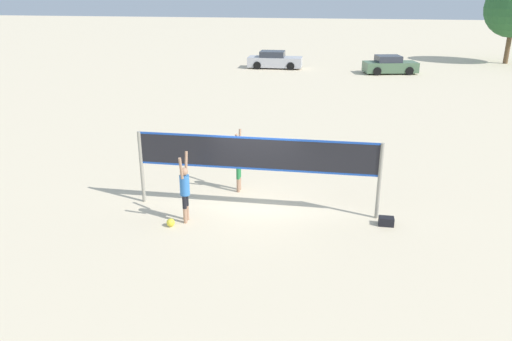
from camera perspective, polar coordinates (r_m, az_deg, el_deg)
name	(u,v)px	position (r m, az deg, el deg)	size (l,w,h in m)	color
ground_plane	(256,209)	(15.49, 0.00, -4.44)	(200.00, 200.00, 0.00)	beige
volleyball_net	(256,159)	(14.88, 0.00, 1.33)	(7.39, 0.11, 2.32)	gray
player_spiker	(185,187)	(14.42, -8.15, -1.88)	(0.28, 0.70, 2.07)	tan
player_blocker	(239,160)	(16.47, -2.01, 1.20)	(0.28, 0.70, 2.08)	tan
volleyball	(171,223)	(14.58, -9.73, -5.88)	(0.24, 0.24, 0.24)	yellow
gear_bag	(386,221)	(14.92, 14.66, -5.63)	(0.43, 0.29, 0.25)	black
parked_car_near	(275,60)	(43.00, 2.13, 12.46)	(4.52, 1.95, 1.42)	#B7B7BC
parked_car_mid	(390,65)	(41.61, 15.05, 11.53)	(4.38, 2.59, 1.40)	#4C6B4C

